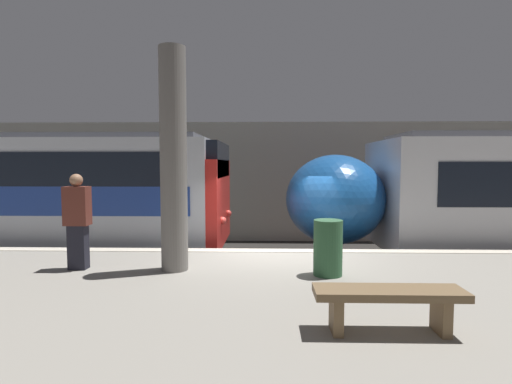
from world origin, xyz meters
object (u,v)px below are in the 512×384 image
person_waiting (77,220)px  trash_bin (328,248)px  platform_bench (389,300)px  support_pillar_near (173,160)px

person_waiting → trash_bin: bearing=-3.7°
person_waiting → platform_bench: bearing=-28.7°
person_waiting → platform_bench: person_waiting is taller
platform_bench → person_waiting: bearing=151.3°
support_pillar_near → person_waiting: (-1.57, 0.01, -0.95)m
person_waiting → platform_bench: 4.89m
support_pillar_near → trash_bin: size_ratio=4.14×
platform_bench → trash_bin: (-0.29, 2.08, 0.09)m
platform_bench → trash_bin: trash_bin is taller
support_pillar_near → trash_bin: support_pillar_near is taller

